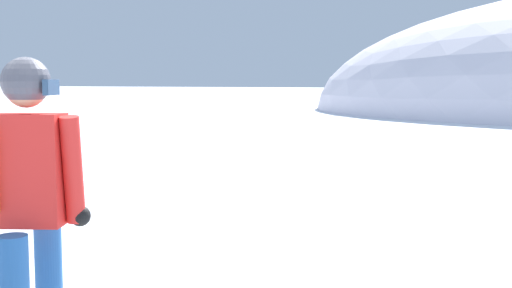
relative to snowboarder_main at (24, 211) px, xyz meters
The scene contains 2 objects.
snowboarder_main is the anchor object (origin of this frame).
rock_dark 4.41m from the snowboarder_main, 128.98° to the left, with size 0.42×0.35×0.29m.
Camera 1 is at (2.77, -2.94, 1.59)m, focal length 45.68 mm.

